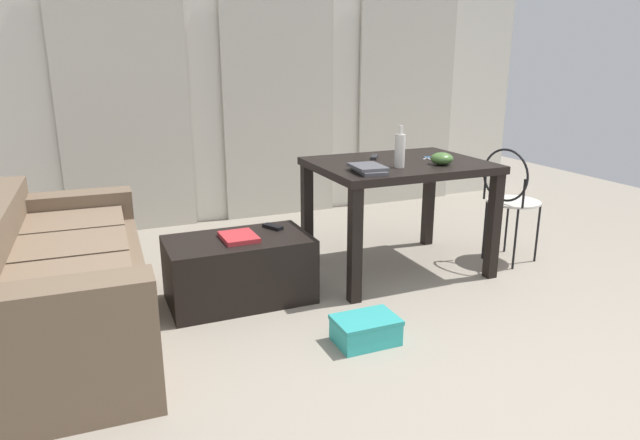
% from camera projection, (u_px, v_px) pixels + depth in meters
% --- Properties ---
extents(ground_plane, '(8.17, 8.17, 0.00)m').
position_uv_depth(ground_plane, '(388.00, 293.00, 3.54)').
color(ground_plane, gray).
extents(wall_back, '(5.18, 0.10, 2.50)m').
position_uv_depth(wall_back, '(276.00, 78.00, 5.05)').
color(wall_back, silver).
rests_on(wall_back, ground).
extents(curtains, '(3.68, 0.03, 2.18)m').
position_uv_depth(curtains, '(280.00, 96.00, 5.02)').
color(curtains, beige).
rests_on(curtains, ground).
extents(couch, '(0.87, 1.82, 0.71)m').
position_uv_depth(couch, '(56.00, 285.00, 2.90)').
color(couch, brown).
rests_on(couch, ground).
extents(coffee_table, '(0.85, 0.49, 0.39)m').
position_uv_depth(coffee_table, '(239.00, 269.00, 3.39)').
color(coffee_table, black).
rests_on(coffee_table, ground).
extents(craft_table, '(1.12, 0.86, 0.76)m').
position_uv_depth(craft_table, '(398.00, 178.00, 3.76)').
color(craft_table, black).
rests_on(craft_table, ground).
extents(wire_chair, '(0.37, 0.40, 0.83)m').
position_uv_depth(wire_chair, '(509.00, 192.00, 3.94)').
color(wire_chair, silver).
rests_on(wire_chair, ground).
extents(bottle_near, '(0.06, 0.06, 0.26)m').
position_uv_depth(bottle_near, '(400.00, 150.00, 3.51)').
color(bottle_near, beige).
rests_on(bottle_near, craft_table).
extents(bowl, '(0.14, 0.14, 0.08)m').
position_uv_depth(bowl, '(442.00, 159.00, 3.62)').
color(bowl, '#477033').
rests_on(bowl, craft_table).
extents(book_stack, '(0.20, 0.30, 0.04)m').
position_uv_depth(book_stack, '(368.00, 169.00, 3.39)').
color(book_stack, '#4C4C51').
rests_on(book_stack, craft_table).
extents(tv_remote_on_table, '(0.12, 0.15, 0.02)m').
position_uv_depth(tv_remote_on_table, '(374.00, 157.00, 3.86)').
color(tv_remote_on_table, '#232326').
rests_on(tv_remote_on_table, craft_table).
extents(scissors, '(0.10, 0.11, 0.00)m').
position_uv_depth(scissors, '(427.00, 158.00, 3.86)').
color(scissors, '#9EA0A5').
rests_on(scissors, craft_table).
extents(tv_remote_primary, '(0.11, 0.15, 0.02)m').
position_uv_depth(tv_remote_primary, '(273.00, 227.00, 3.52)').
color(tv_remote_primary, black).
rests_on(tv_remote_primary, coffee_table).
extents(magazine, '(0.20, 0.25, 0.03)m').
position_uv_depth(magazine, '(239.00, 237.00, 3.31)').
color(magazine, red).
rests_on(magazine, coffee_table).
extents(shoebox, '(0.33, 0.23, 0.14)m').
position_uv_depth(shoebox, '(366.00, 330.00, 2.91)').
color(shoebox, '#33B2AD').
rests_on(shoebox, ground).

